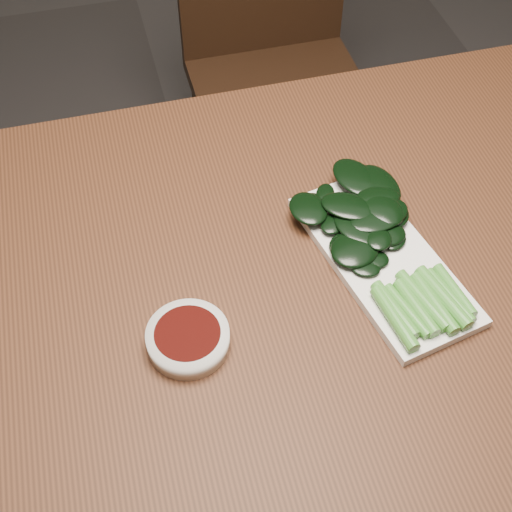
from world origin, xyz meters
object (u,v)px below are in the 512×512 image
Objects in this scene: table at (280,297)px; gai_lan at (378,236)px; sauce_bowl at (188,338)px; chair_far at (275,60)px; serving_plate at (383,259)px.

table is 0.17m from gai_lan.
gai_lan reaches higher than sauce_bowl.
serving_plate is (-0.09, -0.85, 0.27)m from chair_far.
gai_lan reaches higher than table.
chair_far reaches higher than sauce_bowl.
serving_plate is 0.95× the size of gai_lan.
chair_far is at bearing 74.64° from table.
chair_far is 8.32× the size of sauce_bowl.
chair_far is 0.89m from serving_plate.
serving_plate is at bearing -11.12° from table.
sauce_bowl is 0.31× the size of gai_lan.
serving_plate is (0.29, 0.06, -0.01)m from sauce_bowl.
gai_lan is at bearing 90.47° from serving_plate.
chair_far is 2.68× the size of serving_plate.
chair_far is 2.55× the size of gai_lan.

